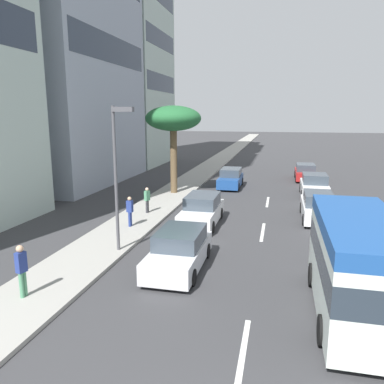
{
  "coord_description": "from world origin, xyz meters",
  "views": [
    {
      "loc": [
        -3.98,
        -0.71,
        6.11
      ],
      "look_at": [
        17.44,
        4.3,
        1.55
      ],
      "focal_mm": 35.34,
      "sensor_mm": 36.0,
      "label": 1
    }
  ],
  "objects_px": {
    "car_third": "(305,172)",
    "car_fifth": "(202,210)",
    "minibus_fourth": "(358,263)",
    "pedestrian_near_lamp": "(130,210)",
    "pedestrian_mid_block": "(147,199)",
    "palm_tree": "(173,120)",
    "pedestrian_by_tree": "(22,268)",
    "street_lamp": "(118,163)",
    "car_second": "(318,207)",
    "car_lead": "(231,178)",
    "car_sixth": "(179,250)",
    "car_seventh": "(314,185)"
  },
  "relations": [
    {
      "from": "pedestrian_mid_block",
      "to": "car_second",
      "type": "bearing_deg",
      "value": -59.87
    },
    {
      "from": "car_seventh",
      "to": "pedestrian_mid_block",
      "type": "relative_size",
      "value": 2.62
    },
    {
      "from": "pedestrian_mid_block",
      "to": "street_lamp",
      "type": "xyz_separation_m",
      "value": [
        -6.45,
        -1.07,
        3.07
      ]
    },
    {
      "from": "car_fifth",
      "to": "pedestrian_near_lamp",
      "type": "bearing_deg",
      "value": -63.63
    },
    {
      "from": "car_third",
      "to": "pedestrian_mid_block",
      "type": "xyz_separation_m",
      "value": [
        -15.19,
        10.18,
        0.27
      ]
    },
    {
      "from": "car_sixth",
      "to": "minibus_fourth",
      "type": "bearing_deg",
      "value": 69.58
    },
    {
      "from": "car_seventh",
      "to": "palm_tree",
      "type": "distance_m",
      "value": 11.72
    },
    {
      "from": "pedestrian_near_lamp",
      "to": "car_fifth",
      "type": "bearing_deg",
      "value": 33.34
    },
    {
      "from": "pedestrian_by_tree",
      "to": "car_lead",
      "type": "bearing_deg",
      "value": -176.36
    },
    {
      "from": "car_third",
      "to": "car_sixth",
      "type": "height_order",
      "value": "car_sixth"
    },
    {
      "from": "pedestrian_near_lamp",
      "to": "street_lamp",
      "type": "relative_size",
      "value": 0.26
    },
    {
      "from": "car_lead",
      "to": "palm_tree",
      "type": "relative_size",
      "value": 0.67
    },
    {
      "from": "street_lamp",
      "to": "car_lead",
      "type": "bearing_deg",
      "value": -9.49
    },
    {
      "from": "car_lead",
      "to": "car_seventh",
      "type": "relative_size",
      "value": 1.07
    },
    {
      "from": "pedestrian_by_tree",
      "to": "palm_tree",
      "type": "bearing_deg",
      "value": -166.16
    },
    {
      "from": "minibus_fourth",
      "to": "pedestrian_mid_block",
      "type": "relative_size",
      "value": 4.04
    },
    {
      "from": "palm_tree",
      "to": "pedestrian_mid_block",
      "type": "bearing_deg",
      "value": -179.38
    },
    {
      "from": "pedestrian_mid_block",
      "to": "palm_tree",
      "type": "height_order",
      "value": "palm_tree"
    },
    {
      "from": "car_fifth",
      "to": "street_lamp",
      "type": "relative_size",
      "value": 0.74
    },
    {
      "from": "pedestrian_mid_block",
      "to": "palm_tree",
      "type": "relative_size",
      "value": 0.24
    },
    {
      "from": "car_fifth",
      "to": "street_lamp",
      "type": "bearing_deg",
      "value": -26.23
    },
    {
      "from": "car_third",
      "to": "car_fifth",
      "type": "bearing_deg",
      "value": 158.29
    },
    {
      "from": "car_fifth",
      "to": "car_sixth",
      "type": "xyz_separation_m",
      "value": [
        -6.31,
        -0.39,
        -0.04
      ]
    },
    {
      "from": "car_lead",
      "to": "car_third",
      "type": "height_order",
      "value": "car_lead"
    },
    {
      "from": "car_sixth",
      "to": "car_lead",
      "type": "bearing_deg",
      "value": -179.25
    },
    {
      "from": "minibus_fourth",
      "to": "street_lamp",
      "type": "height_order",
      "value": "street_lamp"
    },
    {
      "from": "street_lamp",
      "to": "pedestrian_near_lamp",
      "type": "bearing_deg",
      "value": 15.74
    },
    {
      "from": "minibus_fourth",
      "to": "pedestrian_mid_block",
      "type": "height_order",
      "value": "minibus_fourth"
    },
    {
      "from": "car_lead",
      "to": "street_lamp",
      "type": "bearing_deg",
      "value": -9.49
    },
    {
      "from": "palm_tree",
      "to": "street_lamp",
      "type": "xyz_separation_m",
      "value": [
        -12.69,
        -1.14,
        -1.59
      ]
    },
    {
      "from": "car_second",
      "to": "car_third",
      "type": "distance_m",
      "value": 13.93
    },
    {
      "from": "minibus_fourth",
      "to": "palm_tree",
      "type": "height_order",
      "value": "palm_tree"
    },
    {
      "from": "minibus_fourth",
      "to": "pedestrian_near_lamp",
      "type": "height_order",
      "value": "minibus_fourth"
    },
    {
      "from": "car_sixth",
      "to": "car_seventh",
      "type": "relative_size",
      "value": 1.09
    },
    {
      "from": "car_sixth",
      "to": "pedestrian_by_tree",
      "type": "bearing_deg",
      "value": -48.69
    },
    {
      "from": "car_third",
      "to": "car_seventh",
      "type": "distance_m",
      "value": 7.09
    },
    {
      "from": "pedestrian_mid_block",
      "to": "pedestrian_by_tree",
      "type": "bearing_deg",
      "value": -158.42
    },
    {
      "from": "minibus_fourth",
      "to": "car_fifth",
      "type": "bearing_deg",
      "value": 37.33
    },
    {
      "from": "car_sixth",
      "to": "pedestrian_near_lamp",
      "type": "bearing_deg",
      "value": -138.73
    },
    {
      "from": "pedestrian_by_tree",
      "to": "palm_tree",
      "type": "relative_size",
      "value": 0.27
    },
    {
      "from": "street_lamp",
      "to": "car_second",
      "type": "bearing_deg",
      "value": -49.49
    },
    {
      "from": "car_sixth",
      "to": "street_lamp",
      "type": "relative_size",
      "value": 0.71
    },
    {
      "from": "car_lead",
      "to": "pedestrian_near_lamp",
      "type": "relative_size",
      "value": 2.71
    },
    {
      "from": "car_third",
      "to": "pedestrian_near_lamp",
      "type": "distance_m",
      "value": 20.76
    },
    {
      "from": "pedestrian_mid_block",
      "to": "pedestrian_near_lamp",
      "type": "bearing_deg",
      "value": -155.39
    },
    {
      "from": "car_sixth",
      "to": "car_seventh",
      "type": "bearing_deg",
      "value": 157.76
    },
    {
      "from": "pedestrian_by_tree",
      "to": "palm_tree",
      "type": "xyz_separation_m",
      "value": [
        17.53,
        -0.21,
        4.51
      ]
    },
    {
      "from": "car_sixth",
      "to": "street_lamp",
      "type": "bearing_deg",
      "value": -109.04
    },
    {
      "from": "car_third",
      "to": "pedestrian_by_tree",
      "type": "distance_m",
      "value": 28.48
    },
    {
      "from": "pedestrian_near_lamp",
      "to": "car_second",
      "type": "bearing_deg",
      "value": 29.79
    }
  ]
}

